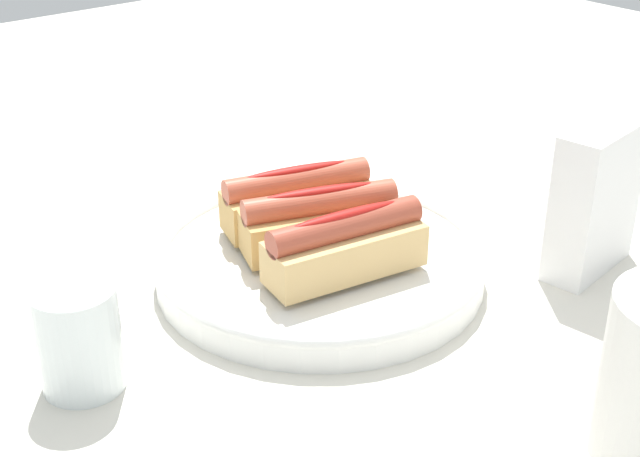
# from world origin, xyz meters

# --- Properties ---
(ground_plane) EXTENTS (2.40, 2.40, 0.00)m
(ground_plane) POSITION_xyz_m (0.00, 0.00, 0.00)
(ground_plane) COLOR silver
(serving_bowl) EXTENTS (0.32, 0.32, 0.03)m
(serving_bowl) POSITION_xyz_m (0.02, -0.02, 0.02)
(serving_bowl) COLOR white
(serving_bowl) RESTS_ON ground_plane
(hotdog_front) EXTENTS (0.16, 0.09, 0.06)m
(hotdog_front) POSITION_xyz_m (0.01, -0.07, 0.06)
(hotdog_front) COLOR tan
(hotdog_front) RESTS_ON serving_bowl
(hotdog_back) EXTENTS (0.16, 0.10, 0.06)m
(hotdog_back) POSITION_xyz_m (0.02, -0.02, 0.06)
(hotdog_back) COLOR tan
(hotdog_back) RESTS_ON serving_bowl
(hotdog_side) EXTENTS (0.16, 0.07, 0.06)m
(hotdog_side) POSITION_xyz_m (0.03, 0.04, 0.06)
(hotdog_side) COLOR #DBB270
(hotdog_side) RESTS_ON serving_bowl
(water_glass) EXTENTS (0.07, 0.07, 0.09)m
(water_glass) POSITION_xyz_m (0.28, -0.01, 0.04)
(water_glass) COLOR white
(water_glass) RESTS_ON ground_plane
(napkin_box) EXTENTS (0.12, 0.06, 0.15)m
(napkin_box) POSITION_xyz_m (-0.20, 0.14, 0.07)
(napkin_box) COLOR white
(napkin_box) RESTS_ON ground_plane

